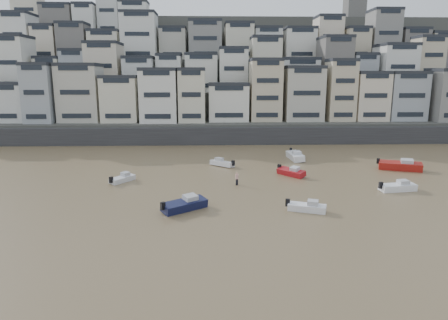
{
  "coord_description": "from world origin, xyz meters",
  "views": [
    {
      "loc": [
        7.39,
        -16.88,
        13.94
      ],
      "look_at": [
        8.99,
        30.0,
        4.0
      ],
      "focal_mm": 32.0,
      "sensor_mm": 36.0,
      "label": 1
    }
  ],
  "objects_px": {
    "boat_f": "(122,178)",
    "boat_b": "(307,206)",
    "boat_i": "(295,155)",
    "boat_g": "(400,164)",
    "boat_d": "(398,186)",
    "boat_c": "(184,203)",
    "boat_e": "(291,171)",
    "boat_h": "(222,162)",
    "person_pink": "(237,179)"
  },
  "relations": [
    {
      "from": "boat_f",
      "to": "boat_b",
      "type": "bearing_deg",
      "value": -85.63
    },
    {
      "from": "boat_f",
      "to": "boat_i",
      "type": "relative_size",
      "value": 0.66
    },
    {
      "from": "boat_g",
      "to": "boat_d",
      "type": "xyz_separation_m",
      "value": [
        -5.47,
        -10.96,
        -0.23
      ]
    },
    {
      "from": "boat_b",
      "to": "boat_g",
      "type": "distance_m",
      "value": 25.85
    },
    {
      "from": "boat_b",
      "to": "boat_c",
      "type": "distance_m",
      "value": 12.87
    },
    {
      "from": "boat_g",
      "to": "boat_f",
      "type": "bearing_deg",
      "value": -151.71
    },
    {
      "from": "boat_f",
      "to": "boat_e",
      "type": "xyz_separation_m",
      "value": [
        23.22,
        2.53,
        0.08
      ]
    },
    {
      "from": "boat_b",
      "to": "boat_i",
      "type": "xyz_separation_m",
      "value": [
        4.27,
        26.23,
        0.26
      ]
    },
    {
      "from": "boat_d",
      "to": "boat_h",
      "type": "xyz_separation_m",
      "value": [
        -21.23,
        14.52,
        -0.06
      ]
    },
    {
      "from": "person_pink",
      "to": "boat_b",
      "type": "bearing_deg",
      "value": -57.56
    },
    {
      "from": "boat_g",
      "to": "person_pink",
      "type": "bearing_deg",
      "value": -142.68
    },
    {
      "from": "boat_g",
      "to": "boat_e",
      "type": "relative_size",
      "value": 1.42
    },
    {
      "from": "boat_e",
      "to": "boat_h",
      "type": "bearing_deg",
      "value": -163.07
    },
    {
      "from": "boat_d",
      "to": "person_pink",
      "type": "xyz_separation_m",
      "value": [
        -19.66,
        3.36,
        0.2
      ]
    },
    {
      "from": "boat_h",
      "to": "person_pink",
      "type": "relative_size",
      "value": 2.58
    },
    {
      "from": "boat_d",
      "to": "boat_h",
      "type": "distance_m",
      "value": 25.72
    },
    {
      "from": "boat_e",
      "to": "boat_i",
      "type": "relative_size",
      "value": 0.76
    },
    {
      "from": "boat_h",
      "to": "boat_g",
      "type": "bearing_deg",
      "value": -147.78
    },
    {
      "from": "boat_f",
      "to": "boat_i",
      "type": "height_order",
      "value": "boat_i"
    },
    {
      "from": "boat_c",
      "to": "boat_f",
      "type": "bearing_deg",
      "value": 90.94
    },
    {
      "from": "boat_g",
      "to": "boat_d",
      "type": "bearing_deg",
      "value": -96.02
    },
    {
      "from": "boat_g",
      "to": "person_pink",
      "type": "xyz_separation_m",
      "value": [
        -25.13,
        -7.6,
        -0.04
      ]
    },
    {
      "from": "boat_c",
      "to": "boat_i",
      "type": "bearing_deg",
      "value": 19.6
    },
    {
      "from": "boat_b",
      "to": "person_pink",
      "type": "height_order",
      "value": "person_pink"
    },
    {
      "from": "boat_g",
      "to": "boat_e",
      "type": "bearing_deg",
      "value": -149.6
    },
    {
      "from": "boat_g",
      "to": "boat_i",
      "type": "xyz_separation_m",
      "value": [
        -14.2,
        8.14,
        -0.06
      ]
    },
    {
      "from": "boat_h",
      "to": "boat_i",
      "type": "height_order",
      "value": "boat_i"
    },
    {
      "from": "boat_d",
      "to": "person_pink",
      "type": "height_order",
      "value": "person_pink"
    },
    {
      "from": "boat_c",
      "to": "person_pink",
      "type": "relative_size",
      "value": 3.15
    },
    {
      "from": "boat_b",
      "to": "boat_e",
      "type": "relative_size",
      "value": 0.91
    },
    {
      "from": "boat_e",
      "to": "boat_d",
      "type": "bearing_deg",
      "value": 16.88
    },
    {
      "from": "boat_e",
      "to": "boat_i",
      "type": "xyz_separation_m",
      "value": [
        2.92,
        11.13,
        0.21
      ]
    },
    {
      "from": "boat_f",
      "to": "boat_e",
      "type": "height_order",
      "value": "boat_e"
    },
    {
      "from": "boat_b",
      "to": "boat_d",
      "type": "height_order",
      "value": "boat_d"
    },
    {
      "from": "boat_d",
      "to": "boat_i",
      "type": "distance_m",
      "value": 21.01
    },
    {
      "from": "boat_c",
      "to": "person_pink",
      "type": "bearing_deg",
      "value": 21.02
    },
    {
      "from": "boat_f",
      "to": "boat_d",
      "type": "xyz_separation_m",
      "value": [
        34.87,
        -5.44,
        0.11
      ]
    },
    {
      "from": "boat_f",
      "to": "boat_c",
      "type": "distance_m",
      "value": 14.85
    },
    {
      "from": "boat_g",
      "to": "boat_i",
      "type": "relative_size",
      "value": 1.07
    },
    {
      "from": "boat_i",
      "to": "person_pink",
      "type": "relative_size",
      "value": 3.56
    },
    {
      "from": "boat_b",
      "to": "boat_d",
      "type": "bearing_deg",
      "value": 48.84
    },
    {
      "from": "boat_b",
      "to": "boat_i",
      "type": "distance_m",
      "value": 26.58
    },
    {
      "from": "boat_g",
      "to": "boat_d",
      "type": "relative_size",
      "value": 1.35
    },
    {
      "from": "person_pink",
      "to": "boat_c",
      "type": "bearing_deg",
      "value": -122.49
    },
    {
      "from": "boat_g",
      "to": "boat_f",
      "type": "relative_size",
      "value": 1.62
    },
    {
      "from": "boat_c",
      "to": "boat_i",
      "type": "xyz_separation_m",
      "value": [
        17.12,
        25.45,
        0.1
      ]
    },
    {
      "from": "boat_d",
      "to": "boat_h",
      "type": "relative_size",
      "value": 1.1
    },
    {
      "from": "boat_b",
      "to": "boat_e",
      "type": "distance_m",
      "value": 15.16
    },
    {
      "from": "boat_b",
      "to": "boat_c",
      "type": "height_order",
      "value": "boat_c"
    },
    {
      "from": "person_pink",
      "to": "boat_d",
      "type": "bearing_deg",
      "value": -9.7
    }
  ]
}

